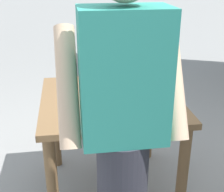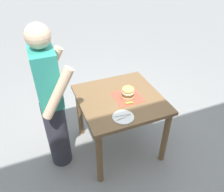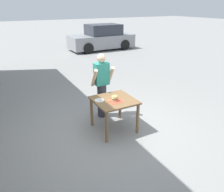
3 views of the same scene
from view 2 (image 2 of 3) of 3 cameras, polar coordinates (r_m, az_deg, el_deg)
ground_plane at (r=2.99m, az=1.83°, el=-12.54°), size 80.00×80.00×0.00m
patio_table at (r=2.55m, az=2.09°, el=-2.91°), size 0.92×0.92×0.78m
serving_paper at (r=2.48m, az=4.11°, el=-0.22°), size 0.30×0.30×0.00m
sandwich at (r=2.43m, az=4.18°, el=1.03°), size 0.15×0.15×0.18m
pickle_spear at (r=2.37m, az=4.48°, el=-1.79°), size 0.04×0.08×0.02m
side_plate_with_forks at (r=2.20m, az=2.94°, el=-5.51°), size 0.22×0.22×0.02m
diner_across_table at (r=2.30m, az=-15.48°, el=-1.61°), size 0.55×0.35×1.69m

